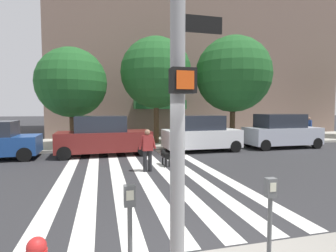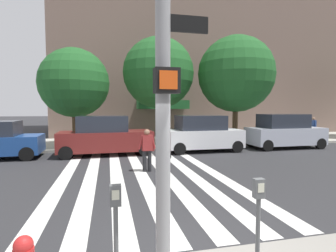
% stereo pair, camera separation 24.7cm
% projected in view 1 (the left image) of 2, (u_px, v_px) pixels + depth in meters
% --- Properties ---
extents(ground_plane, '(160.00, 160.00, 0.00)m').
position_uv_depth(ground_plane, '(148.00, 174.00, 9.85)').
color(ground_plane, '#2B2B2D').
extents(sidewalk_far, '(80.00, 6.00, 0.15)m').
position_uv_depth(sidewalk_far, '(127.00, 142.00, 18.33)').
color(sidewalk_far, '#B0ADA0').
rests_on(sidewalk_far, ground_plane).
extents(crosswalk_stripes, '(5.85, 10.94, 0.01)m').
position_uv_depth(crosswalk_stripes, '(142.00, 174.00, 9.79)').
color(crosswalk_stripes, silver).
rests_on(crosswalk_stripes, ground_plane).
extents(apartment_block, '(26.75, 14.11, 27.99)m').
position_uv_depth(apartment_block, '(188.00, 1.00, 28.29)').
color(apartment_block, '#745B51').
rests_on(apartment_block, ground_plane).
extents(traffic_light_pole, '(0.74, 0.46, 5.80)m').
position_uv_depth(traffic_light_pole, '(180.00, 15.00, 3.03)').
color(traffic_light_pole, gray).
rests_on(traffic_light_pole, sidewalk_near).
extents(parking_meter_curbside, '(0.14, 0.11, 1.36)m').
position_uv_depth(parking_meter_curbside, '(270.00, 213.00, 3.55)').
color(parking_meter_curbside, '#515456').
rests_on(parking_meter_curbside, sidewalk_near).
extents(parking_meter_second_along, '(0.14, 0.11, 1.36)m').
position_uv_depth(parking_meter_second_along, '(130.00, 224.00, 3.23)').
color(parking_meter_second_along, '#515456').
rests_on(parking_meter_second_along, sidewalk_near).
extents(parked_car_behind_first, '(4.83, 2.15, 2.05)m').
position_uv_depth(parked_car_behind_first, '(104.00, 137.00, 13.71)').
color(parked_car_behind_first, maroon).
rests_on(parked_car_behind_first, ground_plane).
extents(parked_car_third_in_line, '(4.30, 2.07, 2.04)m').
position_uv_depth(parked_car_third_in_line, '(201.00, 134.00, 15.03)').
color(parked_car_third_in_line, white).
rests_on(parked_car_third_in_line, ground_plane).
extents(parked_car_fourth_in_line, '(4.54, 1.99, 2.10)m').
position_uv_depth(parked_car_fourth_in_line, '(281.00, 131.00, 16.34)').
color(parked_car_fourth_in_line, '#ADB3C3').
rests_on(parked_car_fourth_in_line, ground_plane).
extents(street_tree_nearest, '(4.14, 4.14, 5.90)m').
position_uv_depth(street_tree_nearest, '(72.00, 83.00, 15.67)').
color(street_tree_nearest, '#4C3823').
rests_on(street_tree_nearest, sidewalk_far).
extents(street_tree_middle, '(4.66, 4.66, 6.96)m').
position_uv_depth(street_tree_middle, '(156.00, 73.00, 17.31)').
color(street_tree_middle, '#4C3823').
rests_on(street_tree_middle, sidewalk_far).
extents(street_tree_further, '(5.06, 5.06, 7.11)m').
position_uv_depth(street_tree_further, '(233.00, 74.00, 17.64)').
color(street_tree_further, '#4C3823').
rests_on(street_tree_further, sidewalk_far).
extents(pedestrian_dog_walker, '(0.71, 0.27, 1.64)m').
position_uv_depth(pedestrian_dog_walker, '(147.00, 148.00, 10.13)').
color(pedestrian_dog_walker, black).
rests_on(pedestrian_dog_walker, ground_plane).
extents(dog_on_leash, '(0.31, 1.06, 0.65)m').
position_uv_depth(dog_on_leash, '(165.00, 155.00, 11.24)').
color(dog_on_leash, black).
rests_on(dog_on_leash, ground_plane).
extents(pedestrian_bystander, '(0.30, 0.71, 1.64)m').
position_uv_depth(pedestrian_bystander, '(309.00, 127.00, 19.77)').
color(pedestrian_bystander, '#282D4C').
rests_on(pedestrian_bystander, sidewalk_far).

